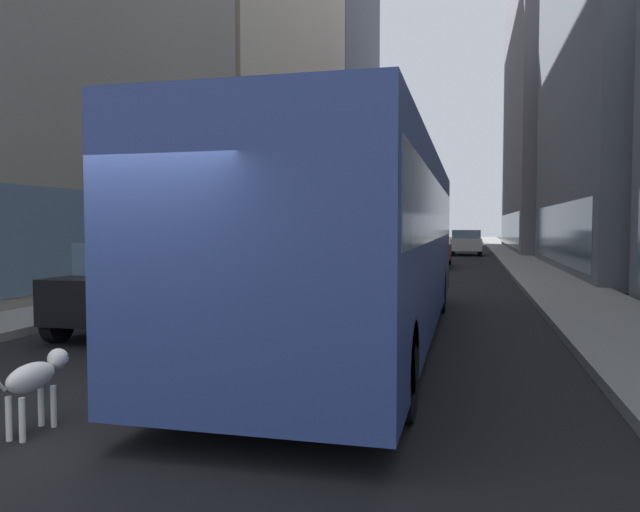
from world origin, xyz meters
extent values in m
plane|color=black|center=(0.00, 35.00, 0.00)|extent=(120.00, 120.00, 0.00)
cube|color=gray|center=(-5.70, 35.00, 0.07)|extent=(2.40, 110.00, 0.15)
cube|color=gray|center=(5.70, 35.00, 0.07)|extent=(2.40, 110.00, 0.15)
cube|color=slate|center=(-6.39, 7.26, 1.60)|extent=(0.08, 20.26, 2.40)
cube|color=#B2A893|center=(-11.90, 31.95, 11.41)|extent=(10.01, 23.01, 22.81)
cube|color=slate|center=(-6.92, 31.95, 1.60)|extent=(0.08, 20.71, 2.40)
cube|color=#4C515B|center=(-11.90, 54.85, 15.00)|extent=(9.46, 19.61, 30.00)
cube|color=slate|center=(-7.19, 54.85, 1.60)|extent=(0.08, 17.65, 2.40)
cube|color=slate|center=(6.57, 22.12, 1.60)|extent=(0.08, 15.18, 2.40)
cube|color=slate|center=(11.90, 44.29, 15.75)|extent=(11.88, 23.19, 31.50)
cube|color=slate|center=(5.98, 44.29, 1.60)|extent=(0.08, 20.87, 2.40)
cube|color=#33478C|center=(1.20, 5.11, 1.67)|extent=(2.55, 11.50, 2.75)
cube|color=slate|center=(1.20, 5.11, 2.17)|extent=(2.57, 11.04, 0.90)
cube|color=black|center=(1.20, 10.81, 0.55)|extent=(2.55, 0.16, 0.44)
cylinder|color=black|center=(0.07, 8.66, 0.50)|extent=(0.30, 1.00, 1.00)
cylinder|color=black|center=(2.33, 8.66, 0.50)|extent=(0.30, 1.00, 1.00)
cylinder|color=black|center=(0.07, 0.96, 0.50)|extent=(0.30, 1.00, 1.00)
cylinder|color=black|center=(2.33, 0.96, 0.50)|extent=(0.30, 1.00, 1.00)
cube|color=silver|center=(-0.25, 10.26, 2.50)|extent=(0.08, 0.24, 0.40)
cube|color=silver|center=(2.80, 35.35, 0.70)|extent=(1.92, 3.99, 0.75)
cube|color=slate|center=(2.80, 35.15, 1.35)|extent=(1.77, 1.80, 0.55)
cylinder|color=black|center=(1.95, 36.93, 0.32)|extent=(0.22, 0.64, 0.64)
cylinder|color=black|center=(3.65, 36.93, 0.32)|extent=(0.22, 0.64, 0.64)
cylinder|color=black|center=(1.95, 33.77, 0.32)|extent=(0.22, 0.64, 0.64)
cylinder|color=black|center=(3.65, 33.77, 0.32)|extent=(0.22, 0.64, 0.64)
cube|color=red|center=(1.20, 23.40, 0.70)|extent=(1.87, 4.66, 0.75)
cube|color=slate|center=(1.20, 23.17, 1.35)|extent=(1.72, 2.10, 0.55)
cylinder|color=black|center=(0.38, 25.32, 0.32)|extent=(0.22, 0.64, 0.64)
cylinder|color=black|center=(2.02, 25.32, 0.32)|extent=(0.22, 0.64, 0.64)
cylinder|color=black|center=(0.38, 21.48, 0.32)|extent=(0.22, 0.64, 0.64)
cylinder|color=black|center=(2.02, 21.48, 0.32)|extent=(0.22, 0.64, 0.64)
cube|color=#B7BABF|center=(-2.80, 22.73, 0.70)|extent=(1.94, 4.45, 0.75)
cube|color=slate|center=(-2.80, 22.51, 1.35)|extent=(1.79, 2.00, 0.55)
cylinder|color=black|center=(-3.66, 24.54, 0.32)|extent=(0.22, 0.64, 0.64)
cylinder|color=black|center=(-1.94, 24.54, 0.32)|extent=(0.22, 0.64, 0.64)
cylinder|color=black|center=(-3.66, 20.92, 0.32)|extent=(0.22, 0.64, 0.64)
cylinder|color=black|center=(-1.94, 20.92, 0.32)|extent=(0.22, 0.64, 0.64)
cube|color=yellow|center=(-2.80, 34.53, 0.70)|extent=(1.71, 4.18, 0.75)
cube|color=slate|center=(-2.80, 34.32, 1.35)|extent=(1.57, 1.88, 0.55)
cylinder|color=black|center=(-3.55, 36.21, 0.32)|extent=(0.22, 0.64, 0.64)
cylinder|color=black|center=(-2.05, 36.21, 0.32)|extent=(0.22, 0.64, 0.64)
cylinder|color=black|center=(-3.55, 32.86, 0.32)|extent=(0.22, 0.64, 0.64)
cylinder|color=black|center=(-2.05, 32.86, 0.32)|extent=(0.22, 0.64, 0.64)
cube|color=black|center=(-2.80, 5.14, 0.70)|extent=(1.81, 3.92, 0.75)
cube|color=slate|center=(-2.80, 4.94, 1.35)|extent=(1.66, 1.77, 0.55)
cylinder|color=black|center=(-3.59, 6.68, 0.32)|extent=(0.22, 0.64, 0.64)
cylinder|color=black|center=(-2.01, 6.68, 0.32)|extent=(0.22, 0.64, 0.64)
cylinder|color=black|center=(-3.59, 3.59, 0.32)|extent=(0.22, 0.64, 0.64)
cylinder|color=black|center=(-2.01, 3.59, 0.32)|extent=(0.22, 0.64, 0.64)
ellipsoid|color=white|center=(-0.94, -0.25, 0.53)|extent=(0.22, 0.60, 0.26)
sphere|color=white|center=(-0.94, 0.13, 0.62)|extent=(0.20, 0.20, 0.20)
sphere|color=black|center=(-1.00, 0.15, 0.64)|extent=(0.07, 0.07, 0.07)
sphere|color=black|center=(-0.88, 0.15, 0.64)|extent=(0.07, 0.07, 0.07)
cylinder|color=white|center=(-1.01, -0.04, 0.20)|extent=(0.06, 0.06, 0.40)
cylinder|color=white|center=(-0.87, -0.04, 0.20)|extent=(0.06, 0.06, 0.40)
cylinder|color=white|center=(-1.01, -0.46, 0.20)|extent=(0.06, 0.06, 0.40)
cylinder|color=white|center=(-0.87, -0.46, 0.20)|extent=(0.06, 0.06, 0.40)
sphere|color=black|center=(-0.89, -0.15, 0.57)|extent=(0.04, 0.04, 0.04)
sphere|color=black|center=(-1.00, -0.33, 0.55)|extent=(0.04, 0.04, 0.04)
sphere|color=black|center=(-0.92, -0.43, 0.59)|extent=(0.04, 0.04, 0.04)
camera|label=1|loc=(2.97, -4.97, 1.93)|focal=34.02mm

